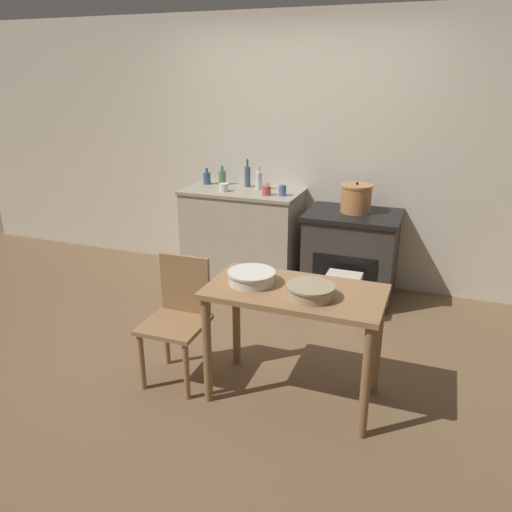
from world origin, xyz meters
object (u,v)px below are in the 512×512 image
(flour_sack, at_px, (343,297))
(mixing_bowl_large, at_px, (311,290))
(stove, at_px, (351,255))
(bottle_far_left, at_px, (247,176))
(work_table, at_px, (295,309))
(cup_center_right, at_px, (224,187))
(chair, at_px, (179,316))
(cup_mid_right, at_px, (282,190))
(mixing_bowl_small, at_px, (252,277))
(bottle_left, at_px, (222,177))
(bottle_mid_left, at_px, (207,178))
(stock_pot, at_px, (356,198))
(bottle_center_left, at_px, (259,180))
(cup_center, at_px, (267,191))

(flour_sack, bearing_deg, mixing_bowl_large, -88.64)
(stove, relative_size, flour_sack, 2.03)
(mixing_bowl_large, distance_m, bottle_far_left, 2.30)
(work_table, distance_m, cup_center_right, 2.04)
(work_table, bearing_deg, chair, -176.95)
(chair, distance_m, cup_mid_right, 1.77)
(chair, xyz_separation_m, flour_sack, (0.88, 1.24, -0.25))
(mixing_bowl_small, relative_size, bottle_far_left, 1.10)
(flour_sack, xyz_separation_m, bottle_far_left, (-1.14, 0.69, 0.83))
(chair, height_order, mixing_bowl_large, chair)
(cup_mid_right, bearing_deg, cup_center_right, -177.75)
(work_table, bearing_deg, cup_center_right, 126.47)
(mixing_bowl_large, xyz_separation_m, cup_mid_right, (-0.73, 1.72, 0.17))
(bottle_left, bearing_deg, cup_center_right, -63.03)
(bottle_far_left, distance_m, bottle_mid_left, 0.44)
(flour_sack, distance_m, bottle_far_left, 1.57)
(flour_sack, distance_m, stock_pot, 0.91)
(mixing_bowl_large, height_order, cup_mid_right, cup_mid_right)
(bottle_mid_left, relative_size, cup_center_right, 1.87)
(mixing_bowl_small, bearing_deg, flour_sack, 72.91)
(mixing_bowl_large, bearing_deg, bottle_left, 126.28)
(bottle_center_left, bearing_deg, mixing_bowl_small, -70.98)
(mixing_bowl_large, relative_size, bottle_far_left, 1.03)
(bottle_left, bearing_deg, bottle_center_left, -12.35)
(chair, bearing_deg, bottle_center_left, 92.44)
(bottle_mid_left, bearing_deg, cup_mid_right, -14.05)
(cup_mid_right, bearing_deg, flour_sack, -32.50)
(stock_pot, xyz_separation_m, bottle_center_left, (-0.96, 0.07, 0.08))
(chair, relative_size, cup_mid_right, 8.73)
(chair, bearing_deg, stove, 63.31)
(mixing_bowl_small, distance_m, cup_center_right, 1.87)
(bottle_mid_left, bearing_deg, stove, -5.56)
(mixing_bowl_small, bearing_deg, bottle_far_left, 112.25)
(work_table, relative_size, stock_pot, 3.81)
(cup_center_right, height_order, cup_mid_right, cup_mid_right)
(mixing_bowl_small, distance_m, cup_mid_right, 1.68)
(bottle_left, bearing_deg, bottle_far_left, -3.44)
(mixing_bowl_large, relative_size, cup_center, 3.31)
(stove, distance_m, mixing_bowl_large, 1.83)
(work_table, xyz_separation_m, flour_sack, (0.09, 1.19, -0.43))
(flour_sack, distance_m, bottle_center_left, 1.42)
(bottle_left, xyz_separation_m, cup_mid_right, (0.73, -0.26, -0.02))
(cup_center, distance_m, cup_center_right, 0.44)
(work_table, bearing_deg, mixing_bowl_small, -178.87)
(bottle_left, bearing_deg, chair, -74.45)
(bottle_left, relative_size, cup_center_right, 2.15)
(flour_sack, xyz_separation_m, bottle_left, (-1.42, 0.71, 0.80))
(work_table, xyz_separation_m, stock_pot, (0.05, 1.73, 0.31))
(bottle_center_left, distance_m, cup_mid_right, 0.34)
(bottle_far_left, xyz_separation_m, bottle_center_left, (0.15, -0.08, -0.02))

